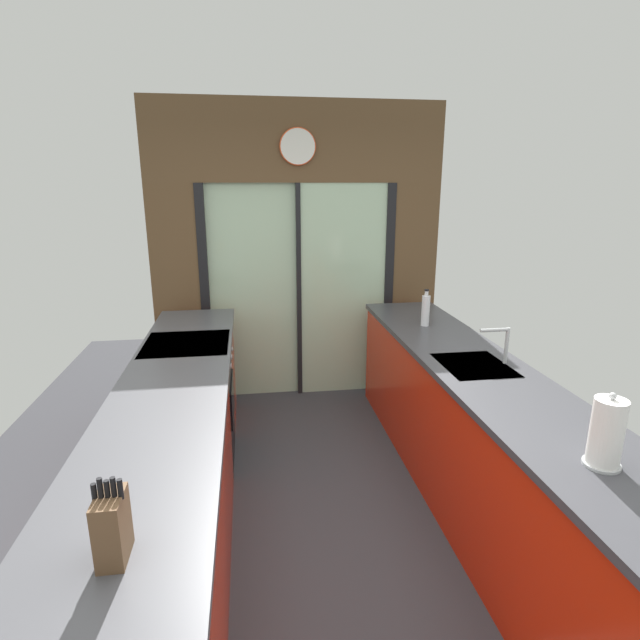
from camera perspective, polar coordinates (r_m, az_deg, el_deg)
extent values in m
cube|color=#38383D|center=(3.45, 1.09, -20.27)|extent=(5.04, 7.60, 0.02)
cube|color=brown|center=(4.59, -2.65, 19.79)|extent=(2.64, 0.08, 0.70)
cube|color=#B2D1AD|center=(4.69, -7.60, 2.98)|extent=(0.80, 0.02, 2.00)
cube|color=#B2D1AD|center=(4.73, 2.65, 3.22)|extent=(0.80, 0.02, 2.00)
cube|color=black|center=(4.68, -12.98, 2.71)|extent=(0.08, 0.10, 2.00)
cube|color=black|center=(4.85, 7.72, 3.40)|extent=(0.08, 0.10, 2.00)
cube|color=black|center=(4.69, -2.45, 3.11)|extent=(0.04, 0.10, 2.00)
cube|color=brown|center=(4.71, -16.02, 2.58)|extent=(0.42, 0.08, 2.00)
cube|color=brown|center=(4.93, 10.52, 3.47)|extent=(0.42, 0.08, 2.00)
cylinder|color=white|center=(4.53, -2.56, 19.22)|extent=(0.30, 0.03, 0.30)
torus|color=#DB4C23|center=(4.53, -2.56, 19.22)|extent=(0.32, 0.02, 0.32)
cube|color=red|center=(2.45, -18.53, -25.11)|extent=(0.58, 2.55, 0.88)
cube|color=red|center=(4.35, -13.71, -6.06)|extent=(0.58, 0.65, 0.88)
cube|color=#4C4C51|center=(2.73, -17.16, -9.08)|extent=(0.62, 3.80, 0.04)
cube|color=red|center=(3.22, 18.80, -14.45)|extent=(0.58, 3.80, 0.88)
cube|color=#3D3D42|center=(3.02, 19.56, -6.84)|extent=(0.62, 3.80, 0.04)
cube|color=#B7BABC|center=(3.22, 17.20, -5.34)|extent=(0.40, 0.48, 0.05)
cylinder|color=#B7BABC|center=(3.27, 20.56, -2.77)|extent=(0.02, 0.02, 0.23)
cylinder|color=#B7BABC|center=(3.20, 19.32, -1.09)|extent=(0.18, 0.02, 0.02)
cube|color=black|center=(3.77, -14.52, -9.51)|extent=(0.58, 0.60, 0.88)
cube|color=black|center=(3.73, -10.01, -8.83)|extent=(0.01, 0.48, 0.28)
cube|color=black|center=(3.61, -15.02, -2.79)|extent=(0.58, 0.60, 0.03)
cylinder|color=#B7BABC|center=(3.45, -10.24, -5.20)|extent=(0.02, 0.04, 0.04)
cylinder|color=#B7BABC|center=(3.62, -10.17, -4.20)|extent=(0.02, 0.04, 0.04)
cylinder|color=#B7BABC|center=(3.79, -10.10, -3.29)|extent=(0.02, 0.04, 0.04)
cube|color=brown|center=(1.70, -22.69, -21.07)|extent=(0.08, 0.14, 0.21)
cylinder|color=black|center=(1.64, -24.43, -17.52)|extent=(0.02, 0.02, 0.06)
cylinder|color=black|center=(1.63, -23.83, -17.30)|extent=(0.02, 0.02, 0.07)
cylinder|color=black|center=(1.63, -23.17, -17.46)|extent=(0.02, 0.02, 0.06)
cylinder|color=black|center=(1.62, -22.54, -17.37)|extent=(0.02, 0.02, 0.07)
cylinder|color=black|center=(1.62, -21.88, -17.51)|extent=(0.02, 0.02, 0.06)
cylinder|color=silver|center=(3.96, 11.98, 1.04)|extent=(0.06, 0.06, 0.24)
cylinder|color=silver|center=(3.92, 12.09, 3.01)|extent=(0.03, 0.03, 0.04)
cylinder|color=black|center=(3.92, 12.11, 3.37)|extent=(0.04, 0.04, 0.01)
cylinder|color=#B7BABC|center=(2.34, 29.50, -14.15)|extent=(0.14, 0.14, 0.01)
cylinder|color=white|center=(2.27, 29.97, -11.02)|extent=(0.12, 0.12, 0.27)
sphere|color=#B7BABC|center=(2.22, 30.49, -7.51)|extent=(0.03, 0.03, 0.03)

